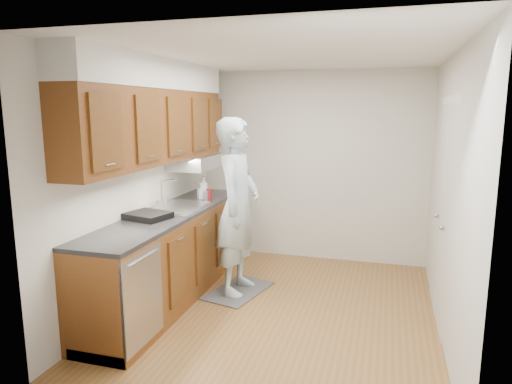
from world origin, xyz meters
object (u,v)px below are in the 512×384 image
at_px(dish_rack, 148,216).
at_px(steel_can, 206,195).
at_px(soap_bottle_b, 202,191).
at_px(soap_bottle_c, 206,191).
at_px(person, 238,195).
at_px(soda_can, 209,194).
at_px(soap_bottle_a, 204,187).

bearing_deg(dish_rack, steel_can, 94.23).
height_order(soap_bottle_b, soap_bottle_c, soap_bottle_b).
height_order(person, soap_bottle_b, person).
bearing_deg(person, soda_can, 51.94).
relative_size(soda_can, dish_rack, 0.32).
relative_size(soap_bottle_c, steel_can, 1.57).
bearing_deg(steel_can, dish_rack, -100.16).
distance_m(person, soap_bottle_c, 0.74).
xyz_separation_m(soda_can, steel_can, (-0.03, -0.03, -0.01)).
distance_m(person, dish_rack, 0.98).
xyz_separation_m(person, soap_bottle_a, (-0.58, 0.45, -0.02)).
distance_m(soap_bottle_a, soap_bottle_b, 0.05).
distance_m(soap_bottle_a, soda_can, 0.12).
relative_size(soap_bottle_a, soda_can, 2.16).
bearing_deg(soda_can, soap_bottle_b, 172.31).
relative_size(person, soap_bottle_b, 11.30).
relative_size(soap_bottle_a, dish_rack, 0.68).
bearing_deg(dish_rack, person, 57.42).
xyz_separation_m(person, soda_can, (-0.50, 0.40, -0.09)).
bearing_deg(soap_bottle_a, soap_bottle_b, -118.77).
relative_size(soap_bottle_b, steel_can, 1.80).
height_order(person, soda_can, person).
bearing_deg(person, dish_rack, 134.23).
distance_m(soda_can, dish_rack, 1.09).
bearing_deg(dish_rack, soap_bottle_c, 96.85).
distance_m(person, soda_can, 0.65).
relative_size(soap_bottle_a, steel_can, 2.54).
bearing_deg(soap_bottle_c, soda_can, -48.73).
bearing_deg(soap_bottle_a, person, -37.93).
distance_m(person, steel_can, 0.65).
distance_m(soap_bottle_b, steel_can, 0.09).
distance_m(soap_bottle_b, soap_bottle_c, 0.07).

